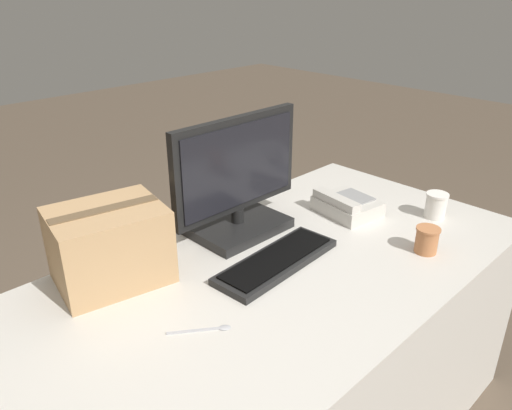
% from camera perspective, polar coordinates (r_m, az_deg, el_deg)
% --- Properties ---
extents(office_desk, '(1.80, 0.90, 0.73)m').
position_cam_1_polar(office_desk, '(1.74, 1.41, -17.79)').
color(office_desk, beige).
rests_on(office_desk, ground_plane).
extents(monitor, '(0.52, 0.24, 0.41)m').
position_cam_1_polar(monitor, '(1.68, -2.14, 2.20)').
color(monitor, black).
rests_on(monitor, office_desk).
extents(keyboard, '(0.45, 0.18, 0.03)m').
position_cam_1_polar(keyboard, '(1.55, 2.38, -6.38)').
color(keyboard, black).
rests_on(keyboard, office_desk).
extents(desk_phone, '(0.21, 0.24, 0.08)m').
position_cam_1_polar(desk_phone, '(1.89, 10.28, -0.02)').
color(desk_phone, beige).
rests_on(desk_phone, office_desk).
extents(paper_cup_left, '(0.08, 0.08, 0.09)m').
position_cam_1_polar(paper_cup_left, '(1.69, 18.94, -3.79)').
color(paper_cup_left, '#BC7547').
rests_on(paper_cup_left, office_desk).
extents(paper_cup_right, '(0.08, 0.08, 0.09)m').
position_cam_1_polar(paper_cup_right, '(1.94, 19.88, -0.03)').
color(paper_cup_right, white).
rests_on(paper_cup_right, office_desk).
extents(spoon, '(0.14, 0.11, 0.00)m').
position_cam_1_polar(spoon, '(1.30, -5.47, -13.96)').
color(spoon, '#B2B2B7').
rests_on(spoon, office_desk).
extents(cardboard_box, '(0.35, 0.30, 0.23)m').
position_cam_1_polar(cardboard_box, '(1.49, -16.39, -4.42)').
color(cardboard_box, tan).
rests_on(cardboard_box, office_desk).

